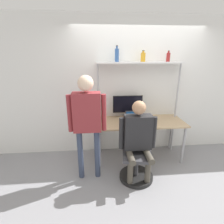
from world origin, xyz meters
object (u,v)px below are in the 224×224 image
Objects in this scene: person_standing at (87,116)px; bottle_amber at (143,57)px; bottle_blue at (117,55)px; cell_phone at (147,123)px; monitor at (128,106)px; office_chair at (136,162)px; person_seated at (138,136)px; laptop at (134,120)px; bottle_red at (168,57)px.

bottle_amber reaches higher than person_standing.
person_standing is 1.26m from bottle_blue.
bottle_amber reaches higher than cell_phone.
monitor is 1.05m from person_standing.
office_chair is 1.14m from person_standing.
laptop is at bearing 85.00° from person_seated.
bottle_amber is at bearing -180.00° from bottle_red.
cell_phone is at bearing -44.61° from monitor.
cell_phone is 0.11× the size of person_seated.
bottle_red reaches higher than person_standing.
office_chair is 1.86m from bottle_amber.
office_chair is at bearing -131.22° from bottle_red.
person_seated is at bearing -73.85° from bottle_blue.
monitor is at bearing -179.85° from bottle_red.
monitor is 1.17m from bottle_red.
person_seated is 0.78× the size of person_standing.
office_chair is at bearing -87.89° from monitor.
bottle_blue is at bearing 134.14° from laptop.
office_chair reaches higher than cell_phone.
bottle_amber is 0.71× the size of bottle_blue.
laptop is at bearing 27.00° from person_standing.
bottle_amber is at bearing 0.00° from bottle_blue.
bottle_amber is at bearing 35.47° from person_standing.
person_standing reaches higher than person_seated.
bottle_blue is at bearing 107.44° from office_chair.
bottle_red is at bearing 0.00° from bottle_blue.
bottle_red is at bearing 24.59° from laptop.
cell_phone is 0.16× the size of office_chair.
person_standing is at bearing 174.48° from office_chair.
person_seated reaches higher than monitor.
monitor is 3.89× the size of cell_phone.
bottle_blue reaches higher than bottle_amber.
person_standing is (-0.83, -0.42, 0.27)m from laptop.
monitor is 0.95m from bottle_amber.
bottle_amber reaches higher than bottle_red.
bottle_red reaches higher than monitor.
person_seated reaches higher than laptop.
laptop is 0.18× the size of person_standing.
cell_phone is at bearing -80.36° from bottle_amber.
bottle_blue is (-0.25, 0.80, 1.70)m from office_chair.
monitor reaches higher than office_chair.
bottle_blue reaches higher than person_seated.
bottle_amber is at bearing 74.05° from office_chair.
person_standing is 1.51m from bottle_amber.
person_seated reaches higher than cell_phone.
bottle_amber reaches higher than office_chair.
cell_phone is at bearing 60.27° from office_chair.
person_seated is at bearing -118.06° from cell_phone.
person_standing is at bearing -144.53° from bottle_amber.
bottle_red is (1.49, 0.72, 0.84)m from person_standing.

